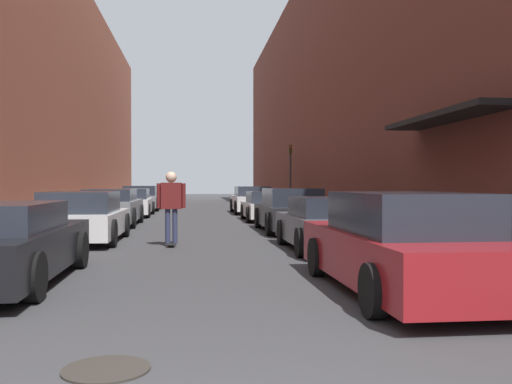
% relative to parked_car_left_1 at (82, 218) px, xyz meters
% --- Properties ---
extents(ground, '(114.15, 114.15, 0.00)m').
position_rel_parked_car_left_1_xyz_m(ground, '(2.79, 8.55, -0.62)').
color(ground, '#38383A').
extents(curb_strip_left, '(1.80, 51.89, 0.12)m').
position_rel_parked_car_left_1_xyz_m(curb_strip_left, '(-2.07, 13.74, -0.56)').
color(curb_strip_left, gray).
rests_on(curb_strip_left, ground).
extents(curb_strip_right, '(1.80, 51.89, 0.12)m').
position_rel_parked_car_left_1_xyz_m(curb_strip_right, '(7.65, 13.74, -0.56)').
color(curb_strip_right, gray).
rests_on(curb_strip_right, ground).
extents(building_row_left, '(4.90, 51.89, 12.26)m').
position_rel_parked_car_left_1_xyz_m(building_row_left, '(-4.97, 13.73, 5.51)').
color(building_row_left, brown).
rests_on(building_row_left, ground).
extents(building_row_right, '(4.90, 51.89, 12.54)m').
position_rel_parked_car_left_1_xyz_m(building_row_right, '(10.55, 13.73, 5.65)').
color(building_row_right, brown).
rests_on(building_row_right, ground).
extents(parked_car_left_1, '(2.02, 4.25, 1.28)m').
position_rel_parked_car_left_1_xyz_m(parked_car_left_1, '(0.00, 0.00, 0.00)').
color(parked_car_left_1, silver).
rests_on(parked_car_left_1, ground).
extents(parked_car_left_2, '(1.95, 4.57, 1.29)m').
position_rel_parked_car_left_1_xyz_m(parked_car_left_2, '(-0.07, 5.67, 0.02)').
color(parked_car_left_2, gray).
rests_on(parked_car_left_2, ground).
extents(parked_car_left_3, '(1.95, 4.64, 1.25)m').
position_rel_parked_car_left_1_xyz_m(parked_car_left_3, '(-0.04, 11.56, -0.01)').
color(parked_car_left_3, silver).
rests_on(parked_car_left_3, ground).
extents(parked_car_left_4, '(2.08, 4.17, 1.36)m').
position_rel_parked_car_left_1_xyz_m(parked_car_left_4, '(-0.05, 17.07, 0.04)').
color(parked_car_left_4, gray).
rests_on(parked_car_left_4, ground).
extents(parked_car_right_0, '(1.87, 4.70, 1.37)m').
position_rel_parked_car_left_1_xyz_m(parked_car_right_0, '(5.62, -7.32, 0.03)').
color(parked_car_right_0, maroon).
rests_on(parked_car_right_0, ground).
extents(parked_car_right_1, '(1.90, 4.01, 1.19)m').
position_rel_parked_car_left_1_xyz_m(parked_car_right_1, '(5.81, -2.36, -0.04)').
color(parked_car_right_1, '#515459').
rests_on(parked_car_right_1, ground).
extents(parked_car_right_2, '(1.87, 4.60, 1.34)m').
position_rel_parked_car_left_1_xyz_m(parked_car_right_2, '(5.79, 2.59, 0.03)').
color(parked_car_right_2, '#232326').
rests_on(parked_car_right_2, ground).
extents(parked_car_right_3, '(2.01, 3.97, 1.17)m').
position_rel_parked_car_left_1_xyz_m(parked_car_right_3, '(5.79, 7.75, -0.05)').
color(parked_car_right_3, silver).
rests_on(parked_car_right_3, ground).
extents(parked_car_right_4, '(1.92, 4.76, 1.35)m').
position_rel_parked_car_left_1_xyz_m(parked_car_right_4, '(5.69, 13.44, 0.04)').
color(parked_car_right_4, silver).
rests_on(parked_car_right_4, ground).
extents(skateboarder, '(0.68, 0.78, 1.77)m').
position_rel_parked_car_left_1_xyz_m(skateboarder, '(2.28, -1.16, 0.47)').
color(skateboarder, black).
rests_on(skateboarder, ground).
extents(manhole_cover, '(0.70, 0.70, 0.02)m').
position_rel_parked_car_left_1_xyz_m(manhole_cover, '(2.11, -10.17, -0.61)').
color(manhole_cover, '#332D28').
rests_on(manhole_cover, ground).
extents(traffic_light, '(0.16, 0.22, 3.43)m').
position_rel_parked_car_left_1_xyz_m(traffic_light, '(7.98, 15.37, 1.63)').
color(traffic_light, '#2D2D2D').
rests_on(traffic_light, curb_strip_right).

